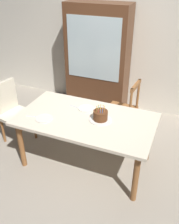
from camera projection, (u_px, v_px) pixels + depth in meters
The scene contains 11 objects.
ground at pixel (86, 162), 3.52m from camera, with size 6.40×6.40×0.00m, color #9E9384.
back_wall at pixel (127, 38), 4.32m from camera, with size 6.40×0.10×2.60m, color silver.
dining_table at pixel (86, 123), 3.19m from camera, with size 1.74×0.97×0.73m.
birthday_cake at pixel (100, 116), 3.07m from camera, with size 0.28×0.28×0.20m.
plate_near_celebrant at pixel (44, 118), 3.13m from camera, with size 0.22×0.22×0.01m, color silver.
plate_far_side at pixel (86, 108), 3.34m from camera, with size 0.22×0.22×0.01m, color silver.
fork_near_celebrant at pixel (33, 116), 3.17m from camera, with size 0.18×0.02×0.01m, color silver.
fork_far_side at pixel (75, 107), 3.39m from camera, with size 0.18×0.02×0.01m, color silver.
chair_spindle_back at pixel (122, 111), 3.83m from camera, with size 0.47×0.47×0.95m.
chair_upholstered at pixel (12, 109), 3.73m from camera, with size 0.52×0.52×0.95m.
china_cabinet at pixel (98, 59), 4.41m from camera, with size 1.10×0.45×1.90m.
Camera 1 is at (1.06, -2.44, 2.41)m, focal length 39.75 mm.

